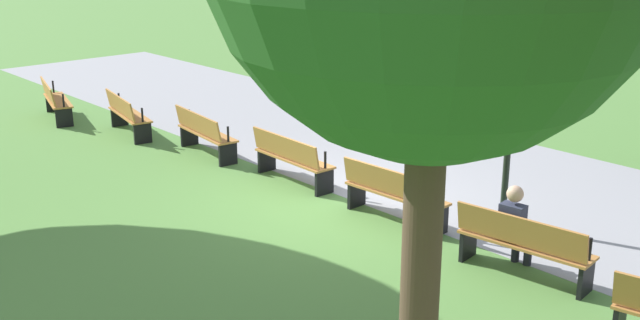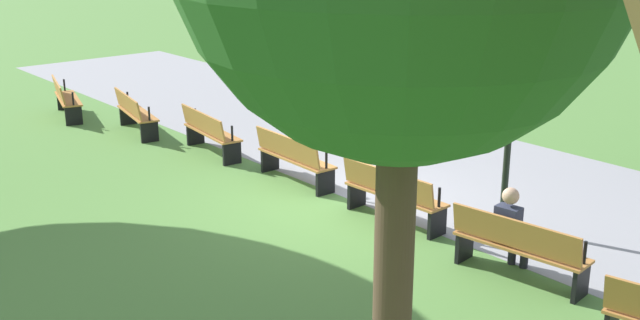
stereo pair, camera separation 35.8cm
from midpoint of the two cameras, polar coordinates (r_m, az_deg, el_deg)
The scene contains 10 objects.
ground_plane at distance 12.64m, azimuth 2.57°, elevation -3.02°, with size 120.00×120.00×0.00m, color #54843D.
path_paving at distance 14.49m, azimuth 10.31°, elevation -0.59°, with size 31.48×5.13×0.01m, color #939399.
bench_0 at distance 18.83m, azimuth -18.12°, elevation 4.47°, with size 1.84×0.94×0.89m.
bench_1 at distance 16.95m, azimuth -13.21°, elevation 3.51°, with size 1.84×0.81×0.89m.
bench_2 at distance 15.10m, azimuth -7.67°, elevation 2.14°, with size 1.82×0.68×0.89m.
bench_3 at distance 13.31m, azimuth -1.27°, elevation 0.20°, with size 1.79×0.54×0.89m.
bench_4 at distance 11.61m, azimuth 6.36°, elevation -2.52°, with size 1.79×0.54×0.89m.
bench_5 at distance 10.07m, azimuth 15.70°, elevation -6.29°, with size 1.82×0.68×0.89m.
person_seated at distance 10.21m, azimuth 15.17°, elevation -4.92°, with size 0.37×0.55×1.20m.
lamp_post at distance 11.15m, azimuth 15.53°, elevation 9.70°, with size 0.32×0.32×4.42m.
Camera 2 is at (8.78, -7.95, 4.41)m, focal length 42.49 mm.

